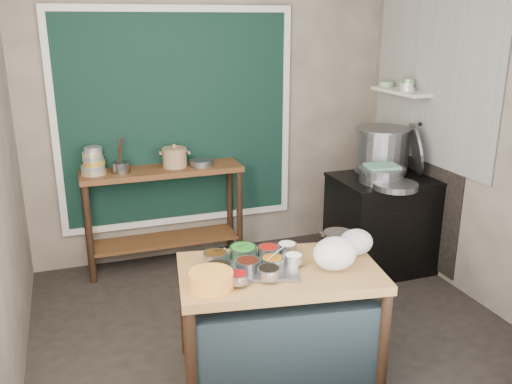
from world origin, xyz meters
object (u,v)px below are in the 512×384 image
object	(u,v)px
stove_block	(383,225)
utensil_cup	(121,167)
prep_table	(279,321)
saucepan	(338,240)
steamer	(382,175)
yellow_basin	(211,280)
condiment_tray	(255,267)
ceramic_crock	(175,159)
stock_pot	(382,150)
back_counter	(165,217)

from	to	relation	value
stove_block	utensil_cup	world-z (taller)	utensil_cup
prep_table	saucepan	size ratio (longest dim) A/B	6.03
utensil_cup	stove_block	bearing A→B (deg)	-17.22
utensil_cup	steamer	xyz separation A→B (m)	(2.13, -0.81, -0.05)
prep_table	yellow_basin	world-z (taller)	yellow_basin
yellow_basin	utensil_cup	bearing A→B (deg)	98.16
condiment_tray	utensil_cup	xyz separation A→B (m)	(-0.60, 1.83, 0.24)
prep_table	utensil_cup	world-z (taller)	utensil_cup
saucepan	steamer	world-z (taller)	steamer
stove_block	utensil_cup	distance (m)	2.43
utensil_cup	steamer	distance (m)	2.28
ceramic_crock	condiment_tray	bearing A→B (deg)	-86.24
prep_table	stock_pot	bearing A→B (deg)	50.51
steamer	stock_pot	bearing A→B (deg)	59.29
prep_table	ceramic_crock	size ratio (longest dim) A/B	5.33
prep_table	back_counter	distance (m)	1.94
saucepan	ceramic_crock	bearing A→B (deg)	137.54
condiment_tray	steamer	distance (m)	1.84
yellow_basin	ceramic_crock	bearing A→B (deg)	84.35
stock_pot	steamer	distance (m)	0.39
prep_table	stove_block	size ratio (longest dim) A/B	1.39
stove_block	condiment_tray	distance (m)	2.03
condiment_tray	saucepan	xyz separation A→B (m)	(0.64, 0.13, 0.04)
back_counter	stove_block	bearing A→B (deg)	-21.02
back_counter	ceramic_crock	bearing A→B (deg)	2.78
saucepan	stock_pot	xyz separation A→B (m)	(1.07, 1.20, 0.28)
yellow_basin	stock_pot	size ratio (longest dim) A/B	0.50
yellow_basin	steamer	size ratio (longest dim) A/B	0.63
steamer	yellow_basin	bearing A→B (deg)	-147.79
utensil_cup	prep_table	bearing A→B (deg)	-68.09
prep_table	saucepan	xyz separation A→B (m)	(0.50, 0.17, 0.43)
yellow_basin	condiment_tray	bearing A→B (deg)	24.62
saucepan	utensil_cup	size ratio (longest dim) A/B	1.29
saucepan	stock_pot	world-z (taller)	stock_pot
stove_block	stock_pot	size ratio (longest dim) A/B	1.72
steamer	stove_block	bearing A→B (deg)	40.99
stove_block	steamer	world-z (taller)	steamer
back_counter	stock_pot	distance (m)	2.12
back_counter	ceramic_crock	distance (m)	0.57
back_counter	steamer	distance (m)	2.02
saucepan	ceramic_crock	size ratio (longest dim) A/B	0.88
steamer	saucepan	bearing A→B (deg)	-134.81
yellow_basin	back_counter	bearing A→B (deg)	87.81
saucepan	ceramic_crock	xyz separation A→B (m)	(-0.77, 1.74, 0.22)
back_counter	stock_pot	bearing A→B (deg)	-15.10
back_counter	steamer	world-z (taller)	steamer
ceramic_crock	prep_table	bearing A→B (deg)	-81.94
prep_table	condiment_tray	bearing A→B (deg)	173.88
utensil_cup	steamer	bearing A→B (deg)	-20.91
condiment_tray	steamer	xyz separation A→B (m)	(1.52, 1.02, 0.18)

